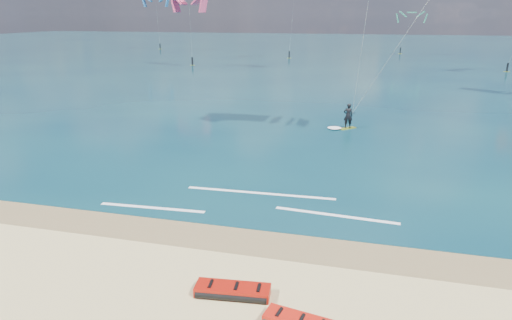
{
  "coord_description": "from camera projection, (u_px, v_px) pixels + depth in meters",
  "views": [
    {
      "loc": [
        6.55,
        -13.29,
        8.95
      ],
      "look_at": [
        1.11,
        8.0,
        1.87
      ],
      "focal_mm": 32.0,
      "sensor_mm": 36.0,
      "label": 1
    }
  ],
  "objects": [
    {
      "name": "ground",
      "position": [
        314.0,
        93.0,
        53.43
      ],
      "size": [
        320.0,
        320.0,
        0.0
      ],
      "primitive_type": "plane",
      "color": "tan",
      "rests_on": "ground"
    },
    {
      "name": "wet_sand_strip",
      "position": [
        202.0,
        235.0,
        19.31
      ],
      "size": [
        320.0,
        2.4,
        0.01
      ],
      "primitive_type": "cube",
      "color": "olive",
      "rests_on": "ground"
    },
    {
      "name": "sea",
      "position": [
        348.0,
        51.0,
        112.44
      ],
      "size": [
        320.0,
        200.0,
        0.04
      ],
      "primitive_type": "cube",
      "color": "#0B2D3E",
      "rests_on": "ground"
    },
    {
      "name": "shoreline_foam",
      "position": [
        252.0,
        203.0,
        22.4
      ],
      "size": [
        14.15,
        3.62,
        0.01
      ],
      "color": "white",
      "rests_on": "ground"
    },
    {
      "name": "distant_kites",
      "position": [
        293.0,
        30.0,
        89.61
      ],
      "size": [
        81.33,
        37.79,
        13.78
      ],
      "color": "gray",
      "rests_on": "ground"
    },
    {
      "name": "packed_kite_left",
      "position": [
        233.0,
        295.0,
        15.2
      ],
      "size": [
        2.8,
        1.38,
        0.4
      ],
      "primitive_type": null,
      "rotation": [
        0.0,
        0.0,
        0.1
      ],
      "color": "#AA1409",
      "rests_on": "ground"
    }
  ]
}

